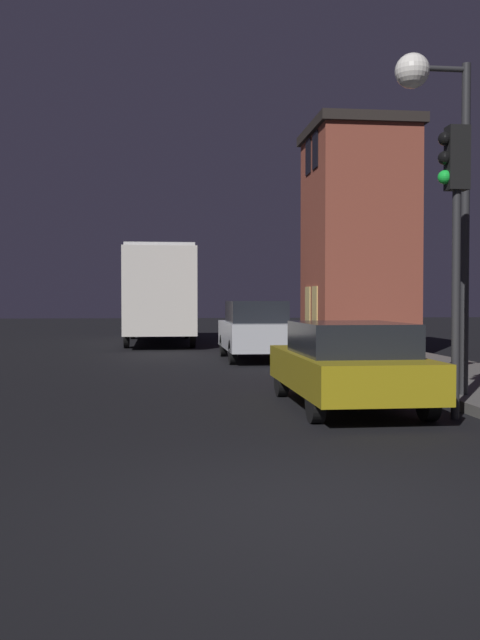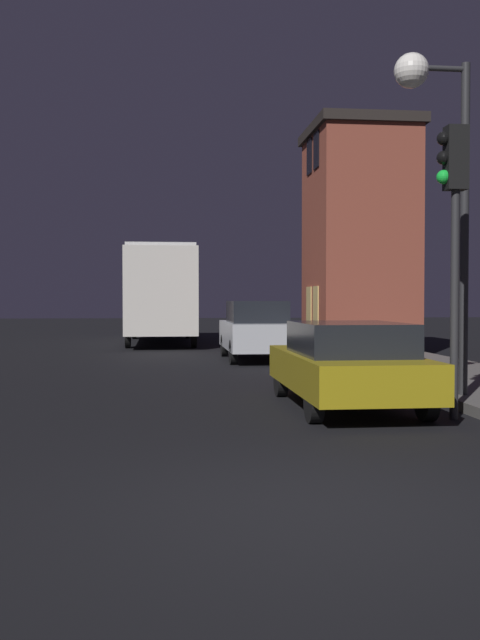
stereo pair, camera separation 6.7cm
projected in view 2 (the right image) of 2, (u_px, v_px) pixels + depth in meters
name	position (u px, v px, depth m)	size (l,w,h in m)	color
ground_plane	(316.00, 505.00, 5.90)	(120.00, 120.00, 0.00)	black
brick_building	(359.00, 237.00, 22.31)	(3.16, 3.82, 6.97)	brown
streetlamp	(432.00, 131.00, 11.36)	(1.25, 0.55, 5.45)	#28282B
traffic_light	(453.00, 209.00, 10.06)	(0.43, 0.24, 4.15)	#28282B
bus	(161.00, 288.00, 28.00)	(2.52, 9.09, 3.62)	beige
car_near_lane	(347.00, 363.00, 11.18)	(1.79, 4.21, 1.35)	olive
car_mid_lane	(256.00, 330.00, 20.01)	(1.72, 4.17, 1.67)	#B7BABF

